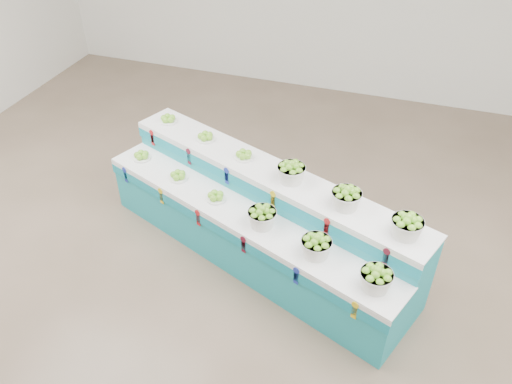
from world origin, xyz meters
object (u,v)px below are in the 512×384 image
Objects in this scene: display_stand at (256,218)px; basket_lower_left at (262,217)px; plate_upper_mid at (205,136)px; basket_upper_right at (407,226)px.

basket_lower_left is at bearing -40.12° from display_stand.
plate_upper_mid is at bearing 137.73° from basket_lower_left.
basket_lower_left is 1.38× the size of plate_upper_mid.
plate_upper_mid is (-0.81, 0.57, 0.56)m from display_stand.
basket_upper_right is at bearing -1.78° from basket_lower_left.
basket_upper_right is at bearing -21.58° from plate_upper_mid.
plate_upper_mid is at bearing 158.42° from basket_upper_right.
basket_lower_left is 1.00× the size of basket_upper_right.
plate_upper_mid reaches higher than display_stand.
basket_upper_right is (1.56, -0.36, 0.62)m from display_stand.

